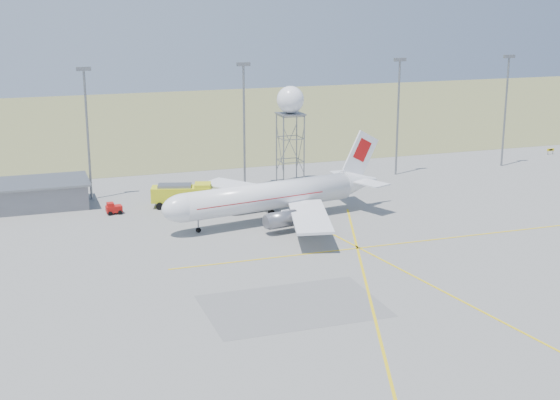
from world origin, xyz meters
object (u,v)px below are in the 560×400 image
object	(u,v)px
fire_truck	(183,196)
baggage_tug	(114,210)
airliner_main	(272,196)
radar_tower	(290,129)

from	to	relation	value
fire_truck	baggage_tug	bearing A→B (deg)	-160.43
baggage_tug	airliner_main	bearing A→B (deg)	-32.38
airliner_main	baggage_tug	bearing A→B (deg)	-38.37
fire_truck	baggage_tug	world-z (taller)	fire_truck
airliner_main	radar_tower	world-z (taller)	radar_tower
baggage_tug	fire_truck	bearing A→B (deg)	-1.02
fire_truck	baggage_tug	size ratio (longest dim) A/B	4.03
airliner_main	radar_tower	bearing A→B (deg)	-126.46
fire_truck	radar_tower	bearing A→B (deg)	40.46
airliner_main	fire_truck	size ratio (longest dim) A/B	3.65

